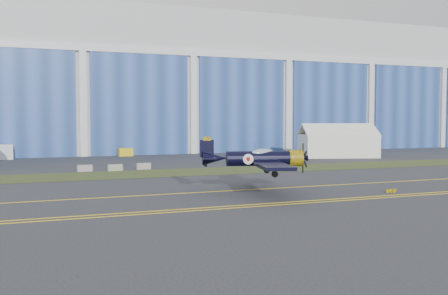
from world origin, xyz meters
name	(u,v)px	position (x,y,z in m)	size (l,w,h in m)	color
ground	(141,188)	(0.00, 0.00, 0.00)	(260.00, 260.00, 0.00)	#2F3137
grass_median	(117,175)	(0.00, 14.00, 0.02)	(260.00, 10.00, 0.02)	#475128
hangar	(71,85)	(0.00, 71.79, 14.96)	(220.00, 45.70, 30.00)	silver
taxiway_centreline	(153,195)	(0.00, -5.00, 0.01)	(200.00, 0.20, 0.02)	yellow
edge_line_near	(182,211)	(0.00, -14.50, 0.01)	(80.00, 0.20, 0.02)	yellow
edge_line_far	(178,209)	(0.00, -13.50, 0.01)	(80.00, 0.20, 0.02)	yellow
guard_board_right	(391,191)	(22.00, -12.00, 0.17)	(1.20, 0.15, 0.35)	yellow
warbird	(258,158)	(9.86, -7.45, 3.36)	(14.99, 16.72, 4.21)	black
tent	(337,140)	(44.78, 31.25, 3.17)	(16.06, 13.71, 6.34)	white
tug	(125,152)	(7.59, 47.33, 0.77)	(2.65, 1.66, 1.55)	yellow
gse_box	(348,147)	(56.46, 44.29, 0.92)	(3.08, 1.64, 1.85)	tan
barrier_a	(85,168)	(-3.28, 19.97, 0.45)	(2.00, 0.60, 0.90)	#9E8E8D
barrier_b	(115,168)	(0.71, 19.28, 0.45)	(2.00, 0.60, 0.90)	#9B9A85
barrier_c	(144,166)	(4.87, 19.99, 0.45)	(2.00, 0.60, 0.90)	#9C9589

